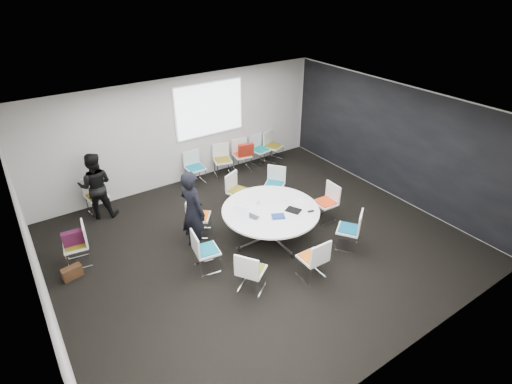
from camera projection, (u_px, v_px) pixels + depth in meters
room_shell at (263, 184)px, 7.86m from camera, size 8.08×7.08×2.88m
conference_table at (270, 218)px, 8.41m from camera, size 2.04×2.04×0.73m
projection_screen at (210, 109)px, 10.46m from camera, size 1.90×0.03×1.35m
chair_ring_a at (325, 209)px, 9.17m from camera, size 0.46×0.48×0.88m
chair_ring_b at (274, 191)px, 9.89m from camera, size 0.64×0.64×0.88m
chair_ring_c at (238, 197)px, 9.62m from camera, size 0.60×0.60×0.88m
chair_ring_d at (199, 223)px, 8.67m from camera, size 0.64×0.64×0.88m
chair_ring_e at (206, 258)px, 7.66m from camera, size 0.51×0.52×0.88m
chair_ring_f at (251, 278)px, 7.17m from camera, size 0.63×0.63×0.88m
chair_ring_g at (312, 265)px, 7.46m from camera, size 0.47×0.45×0.88m
chair_ring_h at (348, 236)px, 8.25m from camera, size 0.63×0.63×0.88m
chair_back_a at (196, 174)px, 10.70m from camera, size 0.46×0.45×0.88m
chair_back_b at (223, 166)px, 11.10m from camera, size 0.57×0.56×0.88m
chair_back_c at (242, 160)px, 11.41m from camera, size 0.53×0.52×0.88m
chair_back_d at (260, 155)px, 11.72m from camera, size 0.53×0.52×0.88m
chair_back_e at (273, 152)px, 11.95m from camera, size 0.59×0.59×0.88m
chair_spare_left at (78, 252)px, 7.81m from camera, size 0.51×0.52×0.88m
chair_person_back at (98, 202)px, 9.43m from camera, size 0.51×0.50×0.88m
person_main at (193, 211)px, 7.95m from camera, size 0.55×0.72×1.77m
person_back at (96, 186)px, 9.05m from camera, size 0.95×0.86×1.59m
laptop at (253, 215)px, 8.10m from camera, size 0.29×0.37×0.03m
laptop_lid at (242, 211)px, 8.01m from camera, size 0.17×0.27×0.22m
notebook_black at (293, 210)px, 8.26m from camera, size 0.33×0.37×0.02m
tablet_folio at (278, 216)px, 8.06m from camera, size 0.32×0.30×0.03m
papers_right at (285, 200)px, 8.63m from camera, size 0.35×0.30×0.00m
papers_front at (300, 201)px, 8.59m from camera, size 0.30×0.21×0.00m
cup at (258, 202)px, 8.48m from camera, size 0.08×0.08×0.09m
phone at (311, 211)px, 8.24m from camera, size 0.15×0.10×0.01m
maroon_bag at (73, 238)px, 7.63m from camera, size 0.41×0.18×0.28m
brown_bag at (72, 272)px, 7.52m from camera, size 0.38×0.22×0.24m
red_jacket at (246, 150)px, 11.04m from camera, size 0.46×0.25×0.36m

